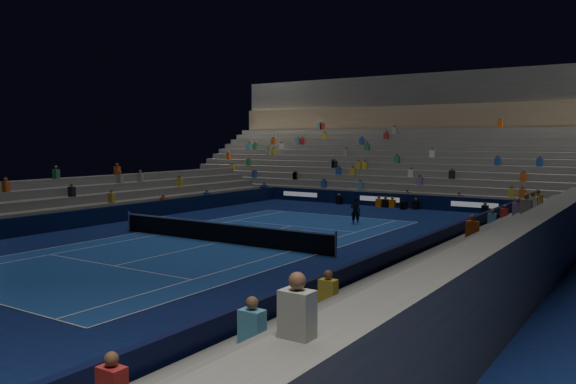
% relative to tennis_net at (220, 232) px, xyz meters
% --- Properties ---
extents(ground, '(90.00, 90.00, 0.00)m').
position_rel_tennis_net_xyz_m(ground, '(0.00, 0.00, -0.50)').
color(ground, '#0D1B50').
rests_on(ground, ground).
extents(court_surface, '(10.97, 23.77, 0.01)m').
position_rel_tennis_net_xyz_m(court_surface, '(0.00, 0.00, -0.50)').
color(court_surface, '#1B4695').
rests_on(court_surface, ground).
extents(sponsor_barrier_far, '(44.00, 0.25, 1.00)m').
position_rel_tennis_net_xyz_m(sponsor_barrier_far, '(0.00, 18.50, -0.00)').
color(sponsor_barrier_far, black).
rests_on(sponsor_barrier_far, ground).
extents(sponsor_barrier_east, '(0.25, 37.00, 1.00)m').
position_rel_tennis_net_xyz_m(sponsor_barrier_east, '(9.70, 0.00, -0.00)').
color(sponsor_barrier_east, black).
rests_on(sponsor_barrier_east, ground).
extents(sponsor_barrier_west, '(0.25, 37.00, 1.00)m').
position_rel_tennis_net_xyz_m(sponsor_barrier_west, '(-9.70, 0.00, -0.00)').
color(sponsor_barrier_west, black).
rests_on(sponsor_barrier_west, ground).
extents(grandstand_main, '(44.00, 15.20, 11.20)m').
position_rel_tennis_net_xyz_m(grandstand_main, '(0.00, 27.90, 2.87)').
color(grandstand_main, slate).
rests_on(grandstand_main, ground).
extents(grandstand_east, '(5.00, 37.00, 2.50)m').
position_rel_tennis_net_xyz_m(grandstand_east, '(13.17, 0.00, 0.41)').
color(grandstand_east, '#5E5F5A').
rests_on(grandstand_east, ground).
extents(grandstand_west, '(5.00, 37.00, 2.50)m').
position_rel_tennis_net_xyz_m(grandstand_west, '(-13.17, 0.00, 0.41)').
color(grandstand_west, slate).
rests_on(grandstand_west, ground).
extents(tennis_net, '(12.90, 0.10, 1.10)m').
position_rel_tennis_net_xyz_m(tennis_net, '(0.00, 0.00, 0.00)').
color(tennis_net, '#B2B2B7').
rests_on(tennis_net, ground).
extents(tennis_player, '(0.67, 0.54, 1.58)m').
position_rel_tennis_net_xyz_m(tennis_player, '(2.75, 9.01, 0.29)').
color(tennis_player, black).
rests_on(tennis_player, ground).
extents(broadcast_camera, '(0.49, 0.90, 0.56)m').
position_rel_tennis_net_xyz_m(broadcast_camera, '(2.20, 17.65, -0.21)').
color(broadcast_camera, black).
rests_on(broadcast_camera, ground).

